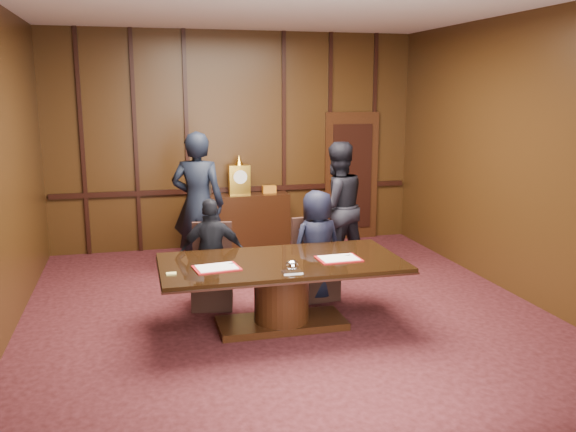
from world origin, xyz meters
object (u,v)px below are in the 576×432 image
Objects in this scene: sideboard at (240,219)px; signatory_right at (317,245)px; signatory_left at (212,254)px; witness_right at (336,207)px; conference_table at (281,282)px; witness_left at (198,204)px.

sideboard is 2.76m from signatory_right.
signatory_left is 2.26m from witness_right.
witness_right reaches higher than signatory_left.
signatory_right is at bearing -79.58° from sideboard.
conference_table is at bearing 133.98° from signatory_left.
conference_table is 1.30× the size of witness_left.
signatory_left is 0.71× the size of witness_right.
sideboard is at bearing -104.53° from witness_left.
sideboard is 0.61× the size of conference_table.
conference_table is 1.97× the size of signatory_left.
conference_table is at bearing 37.52° from signatory_right.
sideboard is 1.16× the size of signatory_right.
signatory_left is 1.30m from signatory_right.
sideboard is 0.79× the size of witness_left.
conference_table is 1.91× the size of signatory_right.
witness_right is (1.93, 1.14, 0.27)m from signatory_left.
signatory_left is at bearing 108.18° from witness_left.
sideboard is 2.83m from signatory_left.
sideboard is at bearing -64.88° from witness_right.
witness_right reaches higher than signatory_right.
signatory_left is (-0.80, -2.70, 0.18)m from sideboard.
signatory_left is at bearing 19.72° from witness_right.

